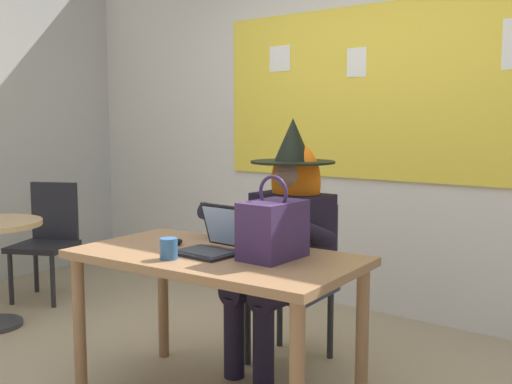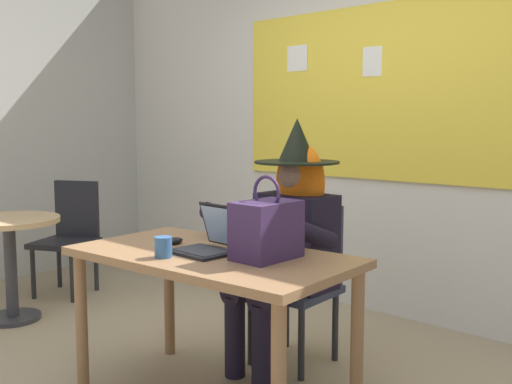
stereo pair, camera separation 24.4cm
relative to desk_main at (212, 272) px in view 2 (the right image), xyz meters
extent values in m
cube|color=silver|center=(-0.14, 1.80, 0.81)|extent=(5.76, 0.10, 2.91)
cube|color=yellow|center=(-0.14, 1.74, 0.91)|extent=(2.40, 0.02, 1.20)
cube|color=white|center=(-0.22, 1.73, 1.12)|extent=(0.15, 0.01, 0.20)
cube|color=white|center=(-0.88, 1.73, 1.19)|extent=(0.19, 0.01, 0.19)
cube|color=#8E6642|center=(0.00, 0.00, 0.08)|extent=(1.40, 0.82, 0.04)
cylinder|color=#8E6642|center=(-0.59, -0.34, -0.29)|extent=(0.06, 0.06, 0.70)
cylinder|color=#8E6642|center=(-0.64, 0.26, -0.29)|extent=(0.06, 0.06, 0.70)
cylinder|color=#8E6642|center=(0.59, 0.34, -0.29)|extent=(0.06, 0.06, 0.70)
cube|color=#2D3347|center=(-0.02, 0.64, -0.23)|extent=(0.45, 0.45, 0.04)
cube|color=#2D3347|center=(-0.03, 0.83, 0.02)|extent=(0.38, 0.07, 0.45)
cylinder|color=#262628|center=(0.16, 0.48, -0.44)|extent=(0.04, 0.04, 0.40)
cylinder|color=#262628|center=(-0.18, 0.46, -0.44)|extent=(0.04, 0.04, 0.40)
cylinder|color=#262628|center=(0.14, 0.82, -0.44)|extent=(0.04, 0.04, 0.40)
cylinder|color=#262628|center=(-0.20, 0.80, -0.44)|extent=(0.04, 0.04, 0.40)
cylinder|color=black|center=(0.07, 0.28, -0.42)|extent=(0.11, 0.11, 0.44)
cylinder|color=black|center=(-0.13, 0.29, -0.42)|extent=(0.11, 0.11, 0.44)
cylinder|color=black|center=(0.08, 0.45, -0.18)|extent=(0.16, 0.42, 0.15)
cylinder|color=black|center=(-0.12, 0.45, -0.18)|extent=(0.16, 0.42, 0.15)
cube|color=black|center=(-0.02, 0.66, 0.05)|extent=(0.43, 0.27, 0.52)
cylinder|color=black|center=(0.22, 0.42, 0.17)|extent=(0.10, 0.47, 0.24)
cylinder|color=black|center=(-0.28, 0.44, 0.17)|extent=(0.10, 0.47, 0.24)
sphere|color=#A37A60|center=(-0.02, 0.66, 0.41)|extent=(0.20, 0.20, 0.20)
ellipsoid|color=orange|center=(-0.02, 0.69, 0.37)|extent=(0.31, 0.23, 0.44)
cylinder|color=black|center=(-0.02, 0.66, 0.49)|extent=(0.46, 0.46, 0.01)
cone|color=black|center=(-0.02, 0.66, 0.61)|extent=(0.21, 0.21, 0.24)
cube|color=black|center=(-0.02, -0.05, 0.10)|extent=(0.29, 0.23, 0.01)
cube|color=#333338|center=(-0.02, -0.05, 0.11)|extent=(0.24, 0.17, 0.00)
cube|color=black|center=(-0.01, 0.09, 0.21)|extent=(0.28, 0.08, 0.21)
cube|color=#99B7E0|center=(-0.01, 0.08, 0.21)|extent=(0.25, 0.07, 0.18)
ellipsoid|color=black|center=(-0.28, 0.01, 0.11)|extent=(0.06, 0.11, 0.03)
cube|color=#38234C|center=(0.27, 0.08, 0.23)|extent=(0.20, 0.30, 0.26)
torus|color=#38234C|center=(0.27, 0.08, 0.40)|extent=(0.16, 0.02, 0.16)
cylinder|color=#336099|center=(-0.09, -0.22, 0.14)|extent=(0.08, 0.08, 0.09)
cylinder|color=tan|center=(-1.89, -0.09, 0.05)|extent=(0.67, 0.67, 0.03)
cylinder|color=#333338|center=(-1.89, -0.09, -0.29)|extent=(0.08, 0.08, 0.64)
cylinder|color=#333338|center=(-1.89, -0.09, -0.63)|extent=(0.37, 0.37, 0.03)
cube|color=black|center=(-2.18, 0.47, -0.23)|extent=(0.56, 0.56, 0.04)
cube|color=black|center=(-2.26, 0.64, 0.01)|extent=(0.36, 0.21, 0.45)
cylinder|color=#262628|center=(-1.95, 0.40, -0.45)|extent=(0.04, 0.04, 0.39)
cylinder|color=#262628|center=(-2.25, 0.24, -0.45)|extent=(0.04, 0.04, 0.39)
cylinder|color=#262628|center=(-2.10, 0.70, -0.45)|extent=(0.04, 0.04, 0.39)
cylinder|color=#262628|center=(-2.41, 0.55, -0.45)|extent=(0.04, 0.04, 0.39)
camera|label=1|loc=(1.84, -2.06, 0.71)|focal=42.10mm
camera|label=2|loc=(2.03, -1.90, 0.71)|focal=42.10mm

